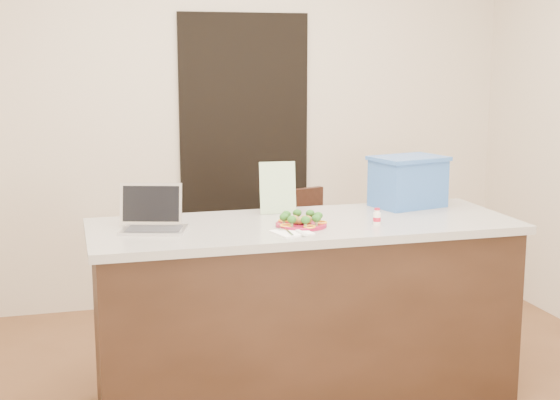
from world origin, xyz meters
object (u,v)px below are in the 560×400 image
object	(u,v)px
napkin	(292,232)
plate	(301,224)
island	(304,313)
laptop	(152,217)
chair	(299,259)
yogurt_bottle	(377,218)
blue_box	(408,181)

from	to	relation	value
napkin	plate	bearing A→B (deg)	56.48
plate	napkin	size ratio (longest dim) A/B	1.57
island	laptop	xyz separation A→B (m)	(-0.72, 0.04, 0.51)
plate	chair	distance (m)	0.98
napkin	laptop	size ratio (longest dim) A/B	0.46
napkin	yogurt_bottle	distance (m)	0.45
chair	yogurt_bottle	bearing A→B (deg)	-102.98
plate	yogurt_bottle	xyz separation A→B (m)	(0.36, -0.05, 0.02)
island	napkin	size ratio (longest dim) A/B	13.28
yogurt_bottle	chair	size ratio (longest dim) A/B	0.09
yogurt_bottle	laptop	world-z (taller)	laptop
plate	yogurt_bottle	world-z (taller)	yogurt_bottle
island	laptop	distance (m)	0.89
island	chair	bearing A→B (deg)	75.00
yogurt_bottle	chair	bearing A→B (deg)	96.85
yogurt_bottle	laptop	bearing A→B (deg)	170.08
napkin	yogurt_bottle	xyz separation A→B (m)	(0.44, 0.07, 0.03)
blue_box	chair	distance (m)	0.87
plate	yogurt_bottle	bearing A→B (deg)	-8.49
yogurt_bottle	chair	xyz separation A→B (m)	(-0.11, 0.92, -0.43)
island	yogurt_bottle	xyz separation A→B (m)	(0.32, -0.14, 0.49)
plate	blue_box	size ratio (longest dim) A/B	0.57
island	yogurt_bottle	distance (m)	0.60
laptop	napkin	bearing A→B (deg)	-5.85
yogurt_bottle	blue_box	distance (m)	0.51
plate	blue_box	bearing A→B (deg)	25.11
island	napkin	world-z (taller)	napkin
napkin	chair	xyz separation A→B (m)	(0.33, 0.99, -0.40)
island	chair	distance (m)	0.81
island	yogurt_bottle	size ratio (longest dim) A/B	26.13
napkin	blue_box	size ratio (longest dim) A/B	0.36
island	yogurt_bottle	bearing A→B (deg)	-23.74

